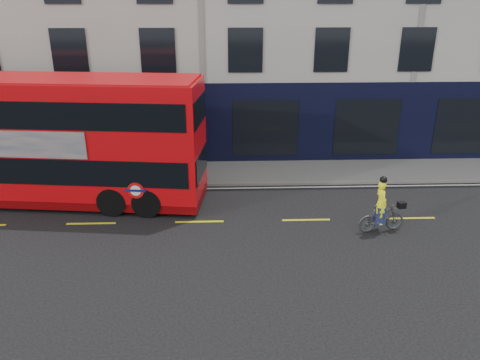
{
  "coord_description": "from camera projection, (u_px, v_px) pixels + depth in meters",
  "views": [
    {
      "loc": [
        0.94,
        -14.16,
        7.86
      ],
      "look_at": [
        1.52,
        1.52,
        1.65
      ],
      "focal_mm": 35.0,
      "sensor_mm": 36.0,
      "label": 1
    }
  ],
  "objects": [
    {
      "name": "road_edge_line",
      "position": [
        203.0,
        189.0,
        20.38
      ],
      "size": [
        58.0,
        0.1,
        0.01
      ],
      "primitive_type": "cube",
      "color": "silver",
      "rests_on": "ground"
    },
    {
      "name": "bus",
      "position": [
        46.0,
        140.0,
        18.39
      ],
      "size": [
        12.65,
        4.23,
        5.01
      ],
      "rotation": [
        0.0,
        0.0,
        -0.12
      ],
      "color": "red",
      "rests_on": "ground"
    },
    {
      "name": "cyclist",
      "position": [
        381.0,
        213.0,
        16.47
      ],
      "size": [
        1.77,
        0.77,
        2.11
      ],
      "rotation": [
        0.0,
        0.0,
        0.17
      ],
      "color": "#444749",
      "rests_on": "ground"
    },
    {
      "name": "kerb",
      "position": [
        203.0,
        185.0,
        20.64
      ],
      "size": [
        60.0,
        0.12,
        0.13
      ],
      "primitive_type": "cube",
      "color": "slate",
      "rests_on": "ground"
    },
    {
      "name": "lane_dashes",
      "position": [
        199.0,
        222.0,
        17.41
      ],
      "size": [
        58.0,
        0.12,
        0.01
      ],
      "primitive_type": null,
      "color": "gold",
      "rests_on": "ground"
    },
    {
      "name": "pavement",
      "position": [
        204.0,
        173.0,
        22.03
      ],
      "size": [
        60.0,
        3.0,
        0.12
      ],
      "primitive_type": "cube",
      "color": "slate",
      "rests_on": "ground"
    },
    {
      "name": "building_terrace",
      "position": [
        204.0,
        2.0,
        25.28
      ],
      "size": [
        50.0,
        10.07,
        15.0
      ],
      "color": "#BCBAB1",
      "rests_on": "ground"
    },
    {
      "name": "ground",
      "position": [
        197.0,
        241.0,
        16.02
      ],
      "size": [
        120.0,
        120.0,
        0.0
      ],
      "primitive_type": "plane",
      "color": "black",
      "rests_on": "ground"
    }
  ]
}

